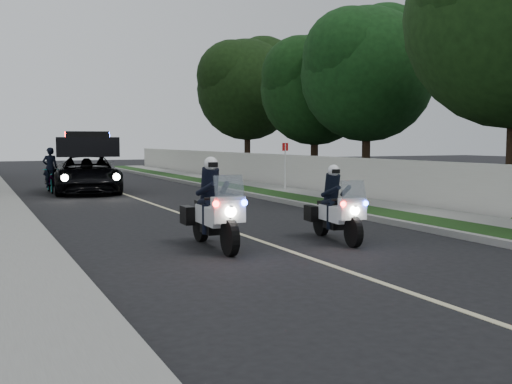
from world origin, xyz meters
TOP-DOWN VIEW (x-y plane):
  - ground at (0.00, 0.00)m, footprint 120.00×120.00m
  - curb_right at (4.10, 10.00)m, footprint 0.20×60.00m
  - grass_verge at (4.80, 10.00)m, footprint 1.20×60.00m
  - sidewalk_right at (6.10, 10.00)m, footprint 1.40×60.00m
  - property_wall at (7.10, 10.00)m, footprint 0.22×60.00m
  - curb_left at (-4.10, 10.00)m, footprint 0.20×60.00m
  - lane_marking at (0.00, 10.00)m, footprint 0.12×50.00m
  - police_moto_left at (-1.19, 3.95)m, footprint 0.83×2.16m
  - police_moto_right at (1.45, 3.64)m, footprint 0.90×1.97m
  - police_suv at (-1.19, 18.07)m, footprint 3.23×5.75m
  - bicycle at (-2.54, 18.80)m, footprint 0.67×1.89m
  - cyclist at (-2.54, 18.80)m, footprint 0.61×0.43m
  - sign_post at (6.00, 14.47)m, footprint 0.41×0.41m
  - tree_right_b at (9.95, 6.71)m, footprint 7.59×7.59m
  - tree_right_c at (9.61, 18.25)m, footprint 6.10×6.10m
  - tree_right_d at (10.05, 14.63)m, footprint 6.62×6.62m
  - tree_right_e at (9.53, 25.92)m, footprint 6.33×6.33m

SIDE VIEW (x-z plane):
  - ground at x=0.00m, z-range 0.00..0.00m
  - police_moto_left at x=-1.19m, z-range -0.90..0.90m
  - police_moto_right at x=1.45m, z-range -0.81..0.81m
  - police_suv at x=-1.19m, z-range -1.33..1.33m
  - bicycle at x=-2.54m, z-range -0.49..0.49m
  - cyclist at x=-2.54m, z-range -0.82..0.82m
  - sign_post at x=6.00m, z-range -1.05..1.05m
  - tree_right_b at x=9.95m, z-range -5.75..5.75m
  - tree_right_c at x=9.61m, z-range -4.39..4.39m
  - tree_right_d at x=10.05m, z-range -4.79..4.79m
  - tree_right_e at x=9.53m, z-range -4.96..4.96m
  - lane_marking at x=0.00m, z-range 0.00..0.01m
  - curb_right at x=4.10m, z-range 0.00..0.15m
  - curb_left at x=-4.10m, z-range 0.00..0.15m
  - grass_verge at x=4.80m, z-range 0.00..0.16m
  - sidewalk_right at x=6.10m, z-range 0.00..0.16m
  - property_wall at x=7.10m, z-range 0.00..1.50m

